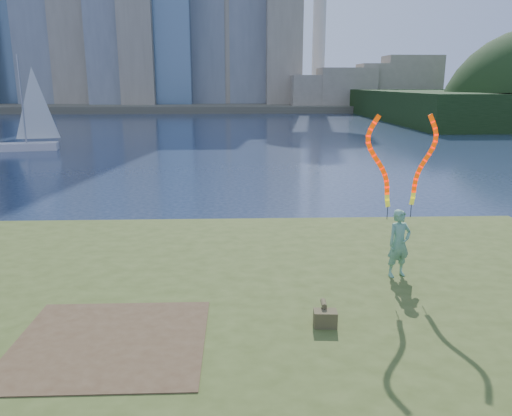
{
  "coord_description": "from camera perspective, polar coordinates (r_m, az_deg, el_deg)",
  "views": [
    {
      "loc": [
        -0.02,
        -10.93,
        5.06
      ],
      "look_at": [
        0.44,
        1.0,
        2.07
      ],
      "focal_mm": 35.0,
      "sensor_mm": 36.0,
      "label": 1
    }
  ],
  "objects": [
    {
      "name": "far_shore",
      "position": [
        106.02,
        -2.26,
        11.66
      ],
      "size": [
        320.0,
        40.0,
        1.2
      ],
      "primitive_type": "cube",
      "color": "#514B3B",
      "rests_on": "ground"
    },
    {
      "name": "grassy_knoll",
      "position": [
        9.84,
        -1.88,
        -14.6
      ],
      "size": [
        20.0,
        18.0,
        0.8
      ],
      "color": "#3A4A1A",
      "rests_on": "ground"
    },
    {
      "name": "dirt_patch",
      "position": [
        9.08,
        -16.34,
        -14.43
      ],
      "size": [
        3.2,
        3.0,
        0.02
      ],
      "primitive_type": "cube",
      "color": "#47331E",
      "rests_on": "grassy_knoll"
    },
    {
      "name": "canvas_bag",
      "position": [
        9.27,
        7.9,
        -12.28
      ],
      "size": [
        0.43,
        0.49,
        0.4
      ],
      "rotation": [
        0.0,
        0.0,
        -0.07
      ],
      "color": "#4A4326",
      "rests_on": "grassy_knoll"
    },
    {
      "name": "sailboat",
      "position": [
        42.54,
        -24.51,
        7.68
      ],
      "size": [
        4.8,
        2.32,
        7.21
      ],
      "rotation": [
        0.0,
        0.0,
        0.21
      ],
      "color": "silver",
      "rests_on": "ground"
    },
    {
      "name": "ground",
      "position": [
        12.04,
        -1.94,
        -10.77
      ],
      "size": [
        320.0,
        320.0,
        0.0
      ],
      "primitive_type": "plane",
      "color": "#18243C",
      "rests_on": "ground"
    },
    {
      "name": "woman_with_ribbons",
      "position": [
        11.5,
        16.18,
        -0.75
      ],
      "size": [
        1.93,
        0.67,
        3.94
      ],
      "rotation": [
        0.0,
        0.0,
        0.3
      ],
      "color": "#197347",
      "rests_on": "grassy_knoll"
    }
  ]
}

